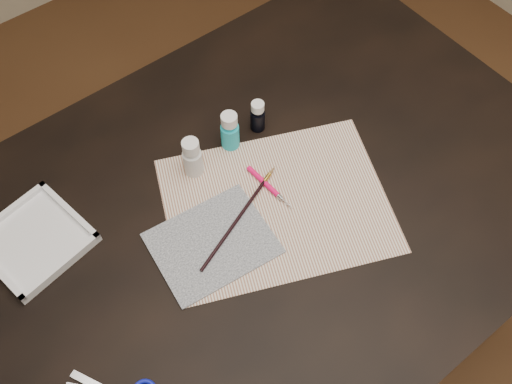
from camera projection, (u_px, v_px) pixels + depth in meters
ground at (256, 331)px, 1.76m from camera, size 3.50×3.50×0.02m
table at (256, 281)px, 1.43m from camera, size 1.30×0.90×0.75m
paper at (276, 205)px, 1.11m from camera, size 0.52×0.47×0.00m
canvas at (212, 243)px, 1.06m from camera, size 0.23×0.20×0.00m
paint_bottle_white at (192, 157)px, 1.11m from camera, size 0.05×0.05×0.09m
paint_bottle_cyan at (230, 131)px, 1.15m from camera, size 0.05×0.05×0.09m
paint_bottle_navy at (258, 116)px, 1.18m from camera, size 0.04×0.04×0.08m
paintbrush at (240, 215)px, 1.09m from camera, size 0.25×0.11×0.01m
craft_knife at (270, 188)px, 1.12m from camera, size 0.02×0.13×0.01m
palette_tray at (34, 240)px, 1.06m from camera, size 0.20×0.20×0.02m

